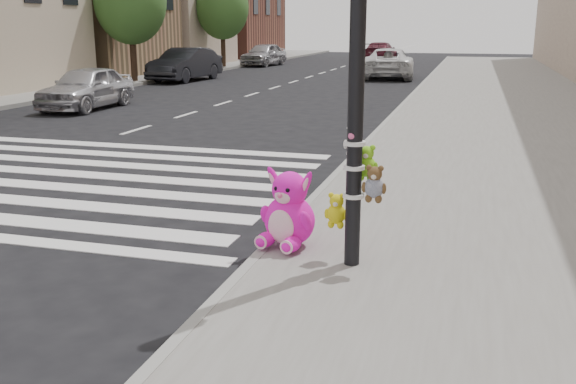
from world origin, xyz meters
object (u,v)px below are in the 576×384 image
at_px(signal_pole, 357,108).
at_px(red_teddy, 290,235).
at_px(pink_bunny, 288,214).
at_px(car_silver_far, 86,87).
at_px(car_white_near, 388,63).
at_px(car_dark_far, 185,64).

xyz_separation_m(signal_pole, red_teddy, (-0.81, 0.42, -1.56)).
xyz_separation_m(pink_bunny, red_teddy, (0.01, 0.06, -0.27)).
height_order(signal_pole, red_teddy, signal_pole).
relative_size(car_silver_far, car_white_near, 0.75).
relative_size(signal_pole, car_dark_far, 0.85).
xyz_separation_m(red_teddy, car_dark_far, (-11.42, 21.83, 0.54)).
bearing_deg(pink_bunny, car_dark_far, 131.01).
bearing_deg(signal_pole, car_silver_far, 132.72).
height_order(red_teddy, car_white_near, car_white_near).
relative_size(pink_bunny, car_dark_far, 0.19).
bearing_deg(red_teddy, car_dark_far, 131.91).
relative_size(pink_bunny, car_silver_far, 0.23).
bearing_deg(red_teddy, car_silver_far, 145.82).
distance_m(signal_pole, car_dark_far, 25.40).
distance_m(car_dark_far, car_white_near, 10.12).
bearing_deg(signal_pole, red_teddy, 152.87).
height_order(car_dark_far, car_white_near, car_dark_far).
distance_m(red_teddy, car_silver_far, 14.98).
height_order(signal_pole, car_silver_far, signal_pole).
height_order(signal_pole, car_white_near, signal_pole).
height_order(signal_pole, car_dark_far, signal_pole).
height_order(pink_bunny, car_dark_far, car_dark_far).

